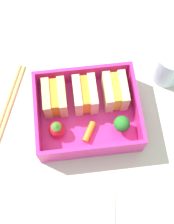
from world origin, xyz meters
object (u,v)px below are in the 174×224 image
Objects in this scene: sandwich_center_left at (85,95)px; chopstick_pair at (5,115)px; sandwich_left at (55,98)px; carrot_stick_far_left at (90,132)px; sandwich_center at (115,91)px; broccoli_floret at (122,124)px; strawberry_far_left at (57,129)px; drinking_glass at (169,64)px; folded_napkin at (82,213)px.

sandwich_center_left reaches higher than chopstick_pair.
carrot_stick_far_left is (5.47, -6.36, -1.79)cm from sandwich_left.
broccoli_floret is (0.28, -6.10, -0.24)cm from sandwich_center.
chopstick_pair is at bearing 153.58° from strawberry_far_left.
sandwich_center_left is 1.72× the size of strawberry_far_left.
sandwich_left is 10.15cm from chopstick_pair.
broccoli_floret is 14.75cm from drinking_glass.
sandwich_left is 1.00× the size of sandwich_center.
drinking_glass is (31.06, 5.11, 3.16)cm from chopstick_pair.
carrot_stick_far_left is at bearing -129.55° from sandwich_center.
sandwich_left is 0.84× the size of drinking_glass.
sandwich_center_left is at bearing 180.00° from sandwich_center.
chopstick_pair is at bearing -176.80° from sandwich_center_left.
sandwich_center_left reaches higher than carrot_stick_far_left.
broccoli_floret reaches higher than carrot_stick_far_left.
sandwich_left is 0.55× the size of folded_napkin.
drinking_glass is (10.76, 4.27, -0.06)cm from sandwich_center.
broccoli_floret is at bearing -47.28° from sandwich_center_left.
strawberry_far_left is at bearing -134.92° from sandwich_center_left.
sandwich_center_left is at bearing 90.97° from carrot_stick_far_left.
strawberry_far_left is 0.32× the size of folded_napkin.
sandwich_center_left is 1.00× the size of sandwich_center.
carrot_stick_far_left is 0.35× the size of folded_napkin.
carrot_stick_far_left is at bearing -49.31° from sandwich_left.
sandwich_left is 10.72cm from sandwich_center.
strawberry_far_left reaches higher than folded_napkin.
drinking_glass is (21.63, 9.80, 0.77)cm from strawberry_far_left.
chopstick_pair is at bearing 165.65° from broccoli_floret.
broccoli_floret is (10.99, -6.10, -0.24)cm from sandwich_left.
carrot_stick_far_left is 5.75cm from broccoli_floret.
sandwich_left is at bearing 180.00° from sandwich_center.
sandwich_center is 1.59× the size of carrot_stick_far_left.
sandwich_left reaches higher than strawberry_far_left.
carrot_stick_far_left is at bearing -8.41° from strawberry_far_left.
sandwich_center is 20.58cm from chopstick_pair.
drinking_glass reaches higher than sandwich_left.
folded_napkin is at bearing -56.89° from chopstick_pair.
drinking_glass is (16.01, 10.63, 1.73)cm from carrot_stick_far_left.
chopstick_pair is at bearing -177.64° from sandwich_center.
sandwich_center is 1.72× the size of strawberry_far_left.
broccoli_floret is at bearing 2.62° from carrot_stick_far_left.
sandwich_center_left is 16.67cm from drinking_glass.
sandwich_center_left reaches higher than strawberry_far_left.
sandwich_center_left is 0.84× the size of drinking_glass.
sandwich_center_left is at bearing 132.72° from broccoli_floret.
sandwich_left is at bearing 180.00° from sandwich_center_left.
sandwich_center_left is at bearing -165.16° from drinking_glass.
sandwich_center is 11.58cm from drinking_glass.
sandwich_center_left is 1.59× the size of carrot_stick_far_left.
carrot_stick_far_left is (-5.25, -6.36, -1.79)cm from sandwich_center.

